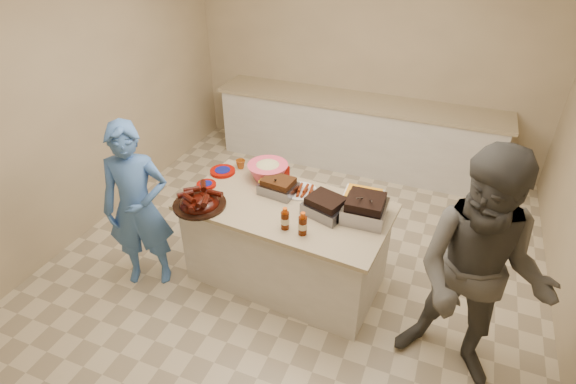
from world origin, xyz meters
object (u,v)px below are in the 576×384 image
at_px(roasting_pan, 364,218).
at_px(guest_gray, 451,367).
at_px(island, 286,277).
at_px(guest_blue, 153,276).
at_px(bbq_bottle_a, 285,228).
at_px(plastic_cup, 241,168).
at_px(coleslaw_bowl, 268,179).
at_px(bbq_bottle_b, 302,234).
at_px(rib_platter, 200,205).
at_px(mustard_bottle, 261,190).

height_order(roasting_pan, guest_gray, roasting_pan).
distance_m(island, guest_blue, 1.25).
height_order(bbq_bottle_a, plastic_cup, bbq_bottle_a).
relative_size(coleslaw_bowl, bbq_bottle_b, 1.88).
xyz_separation_m(coleslaw_bowl, guest_blue, (-0.86, -0.78, -0.82)).
bearing_deg(roasting_pan, plastic_cup, 162.97).
relative_size(rib_platter, bbq_bottle_b, 2.26).
bearing_deg(guest_blue, rib_platter, -5.74).
distance_m(island, plastic_cup, 1.11).
bearing_deg(island, plastic_cup, 151.54).
distance_m(rib_platter, guest_gray, 2.33).
distance_m(mustard_bottle, guest_gray, 2.06).
height_order(roasting_pan, mustard_bottle, roasting_pan).
distance_m(rib_platter, bbq_bottle_a, 0.78).
height_order(rib_platter, mustard_bottle, rib_platter).
relative_size(island, coleslaw_bowl, 4.69).
xyz_separation_m(guest_blue, guest_gray, (2.69, 0.02, 0.00)).
bearing_deg(bbq_bottle_a, island, 111.06).
relative_size(coleslaw_bowl, guest_blue, 0.24).
xyz_separation_m(island, roasting_pan, (0.65, 0.06, 0.82)).
xyz_separation_m(rib_platter, bbq_bottle_a, (0.78, -0.02, 0.00)).
bearing_deg(mustard_bottle, guest_gray, -17.47).
distance_m(rib_platter, bbq_bottle_b, 0.93).
distance_m(bbq_bottle_a, guest_blue, 1.53).
xyz_separation_m(island, plastic_cup, (-0.63, 0.42, 0.82)).
xyz_separation_m(coleslaw_bowl, guest_gray, (1.83, -0.77, -0.82)).
bearing_deg(bbq_bottle_a, rib_platter, 178.31).
xyz_separation_m(bbq_bottle_a, guest_gray, (1.40, -0.13, -0.82)).
height_order(bbq_bottle_b, guest_gray, bbq_bottle_b).
bearing_deg(island, mustard_bottle, 159.46).
height_order(plastic_cup, guest_blue, plastic_cup).
relative_size(roasting_pan, bbq_bottle_a, 1.75).
bearing_deg(guest_blue, island, -3.84).
bearing_deg(guest_blue, mustard_bottle, 8.77).
bearing_deg(mustard_bottle, guest_blue, -146.48).
height_order(plastic_cup, guest_gray, plastic_cup).
bearing_deg(bbq_bottle_b, guest_blue, -174.54).
height_order(mustard_bottle, guest_blue, mustard_bottle).
relative_size(guest_blue, guest_gray, 0.85).
bearing_deg(mustard_bottle, island, -25.51).
xyz_separation_m(island, guest_gray, (1.52, -0.43, 0.00)).
relative_size(coleslaw_bowl, bbq_bottle_a, 1.94).
xyz_separation_m(island, bbq_bottle_b, (0.26, -0.31, 0.82)).
distance_m(roasting_pan, guest_blue, 2.06).
xyz_separation_m(roasting_pan, guest_blue, (-1.82, -0.51, -0.82)).
bearing_deg(plastic_cup, roasting_pan, -15.39).
relative_size(rib_platter, roasting_pan, 1.34).
bearing_deg(mustard_bottle, roasting_pan, -4.49).
bearing_deg(guest_blue, bbq_bottle_a, -18.03).
distance_m(bbq_bottle_a, plastic_cup, 1.03).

